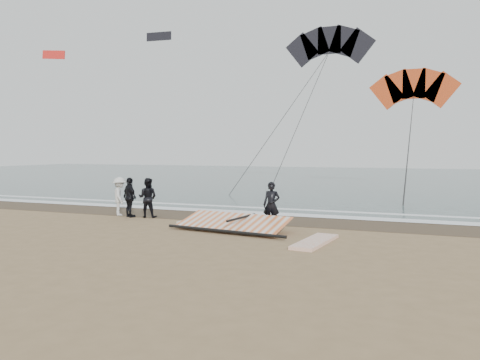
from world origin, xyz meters
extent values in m
plane|color=#8C704C|center=(0.00, 0.00, 0.00)|extent=(120.00, 120.00, 0.00)
cube|color=#233838|center=(0.00, 33.00, 0.01)|extent=(120.00, 54.00, 0.02)
cube|color=#4C3D2B|center=(0.00, 4.50, 0.01)|extent=(120.00, 2.80, 0.01)
cube|color=white|center=(0.00, 5.90, 0.03)|extent=(120.00, 0.90, 0.01)
cube|color=white|center=(0.00, 7.60, 0.03)|extent=(120.00, 0.45, 0.01)
imported|color=black|center=(-0.02, 2.61, 0.80)|extent=(0.60, 0.41, 1.59)
cube|color=white|center=(1.95, 0.50, 0.05)|extent=(0.97, 2.45, 0.10)
cube|color=beige|center=(-2.80, 3.21, 0.05)|extent=(1.30, 2.56, 0.10)
imported|color=black|center=(-5.35, 3.22, 0.79)|extent=(0.87, 0.74, 1.58)
imported|color=black|center=(-6.05, 3.02, 0.80)|extent=(1.00, 0.78, 1.59)
imported|color=silver|center=(-6.75, 3.32, 0.79)|extent=(1.12, 1.15, 1.58)
cube|color=black|center=(-1.25, 2.24, 0.05)|extent=(2.61, 0.96, 0.10)
cube|color=orange|center=(-1.05, 1.64, 0.30)|extent=(3.89, 1.94, 0.39)
cylinder|color=black|center=(-1.05, 0.86, 0.11)|extent=(4.29, 0.70, 0.10)
cylinder|color=black|center=(-0.75, 1.64, 0.45)|extent=(0.34, 1.86, 0.08)
cylinder|color=#262626|center=(4.06, 16.17, 3.21)|extent=(0.04, 0.04, 12.43)
cylinder|color=#262626|center=(4.07, 16.17, 3.21)|extent=(0.04, 0.04, 12.43)
cylinder|color=#262626|center=(-3.79, 17.60, 5.03)|extent=(0.04, 0.04, 14.60)
cylinder|color=#262626|center=(-2.59, 17.58, 5.03)|extent=(0.04, 0.04, 14.17)
cube|color=black|center=(-22.02, 32.00, 14.95)|extent=(3.02, 0.12, 0.97)
cube|color=red|center=(-32.79, 28.00, 13.03)|extent=(3.07, 0.12, 1.16)
camera|label=1|loc=(4.75, -12.65, 2.67)|focal=35.00mm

